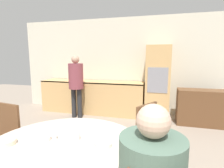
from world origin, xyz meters
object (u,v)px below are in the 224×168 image
at_px(cup, 76,136).
at_px(bowl_far, 6,142).
at_px(dining_table, 65,165).
at_px(bowl_near, 42,139).
at_px(oven_unit, 158,82).
at_px(sideboard, 204,108).
at_px(chair_far_right, 140,136).
at_px(bowl_centre, 103,144).
at_px(person_standing, 76,80).
at_px(chair_far_left, 3,141).

height_order(cup, bowl_far, cup).
height_order(dining_table, bowl_near, bowl_near).
distance_m(oven_unit, sideboard, 1.17).
relative_size(bowl_near, bowl_far, 0.95).
height_order(oven_unit, chair_far_right, oven_unit).
distance_m(chair_far_right, bowl_near, 1.17).
bearing_deg(cup, bowl_centre, -8.07).
bearing_deg(sideboard, bowl_far, -127.29).
height_order(dining_table, bowl_centre, bowl_centre).
bearing_deg(bowl_far, cup, 22.92).
bearing_deg(sideboard, bowl_near, -125.24).
xyz_separation_m(cup, bowl_far, (-0.57, -0.24, -0.02)).
xyz_separation_m(bowl_centre, bowl_far, (-0.86, -0.20, 0.00)).
distance_m(oven_unit, bowl_far, 3.54).
relative_size(sideboard, bowl_far, 6.68).
bearing_deg(person_standing, bowl_near, -70.09).
bearing_deg(bowl_far, sideboard, 52.71).
height_order(sideboard, bowl_centre, sideboard).
xyz_separation_m(oven_unit, dining_table, (-0.77, -3.19, -0.35)).
distance_m(bowl_near, bowl_centre, 0.60).
xyz_separation_m(sideboard, person_standing, (-3.01, -0.29, 0.56)).
bearing_deg(chair_far_left, dining_table, -5.54).
bearing_deg(bowl_centre, chair_far_left, 173.18).
xyz_separation_m(oven_unit, chair_far_right, (-0.17, -2.39, -0.36)).
height_order(chair_far_right, person_standing, person_standing).
bearing_deg(sideboard, oven_unit, 166.83).
bearing_deg(chair_far_left, cup, 2.39).
bearing_deg(chair_far_left, chair_far_right, 28.23).
height_order(sideboard, bowl_near, sideboard).
relative_size(cup, bowl_far, 0.49).
relative_size(oven_unit, chair_far_left, 1.85).
bearing_deg(person_standing, bowl_far, -76.16).
bearing_deg(oven_unit, sideboard, -13.17).
bearing_deg(cup, chair_far_right, 50.51).
distance_m(dining_table, chair_far_left, 1.00).
relative_size(chair_far_left, bowl_far, 5.75).
bearing_deg(oven_unit, person_standing, -164.97).
distance_m(dining_table, cup, 0.27).
bearing_deg(bowl_far, bowl_centre, 13.12).
relative_size(bowl_near, bowl_centre, 1.03).
xyz_separation_m(chair_far_left, bowl_centre, (1.31, -0.16, 0.22)).
distance_m(chair_far_left, chair_far_right, 1.66).
height_order(oven_unit, bowl_centre, oven_unit).
bearing_deg(chair_far_left, oven_unit, 68.27).
relative_size(chair_far_right, cup, 11.68).
bearing_deg(sideboard, cup, -121.95).
distance_m(oven_unit, bowl_near, 3.32).
relative_size(dining_table, cup, 17.38).
bearing_deg(bowl_far, bowl_near, 27.91).
distance_m(oven_unit, dining_table, 3.30).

